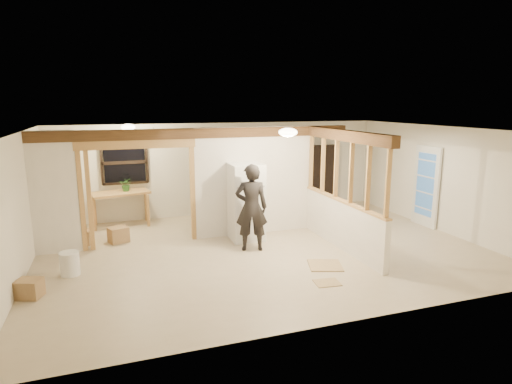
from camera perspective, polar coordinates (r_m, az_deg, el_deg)
name	(u,v)px	position (r m, az deg, el deg)	size (l,w,h in m)	color
floor	(264,250)	(9.09, 1.04, -7.69)	(9.00, 6.50, 0.01)	#BEAB8D
ceiling	(264,130)	(8.58, 1.10, 8.27)	(9.00, 6.50, 0.01)	white
wall_back	(224,169)	(11.81, -4.34, 3.11)	(9.00, 0.01, 2.50)	silver
wall_front	(347,238)	(5.90, 11.98, -6.00)	(9.00, 0.01, 2.50)	silver
wall_left	(17,209)	(8.39, -29.22, -1.96)	(0.01, 6.50, 2.50)	silver
wall_right	(441,179)	(11.10, 23.47, 1.60)	(0.01, 6.50, 2.50)	silver
partition_left_stub	(54,193)	(9.48, -25.33, -0.15)	(0.90, 0.12, 2.50)	silver
partition_center	(254,181)	(9.93, -0.22, 1.48)	(2.80, 0.12, 2.50)	silver
doorway_frame	(139,195)	(9.46, -15.30, -0.38)	(2.46, 0.14, 2.20)	tan
header_beam_back	(202,133)	(9.47, -7.18, 7.79)	(7.00, 0.18, 0.22)	#54361C
header_beam_right	(345,135)	(8.92, 11.79, 7.39)	(0.18, 3.30, 0.22)	#54361C
pony_wall	(341,225)	(9.24, 11.30, -4.30)	(0.12, 3.20, 1.00)	silver
stud_partition	(344,171)	(9.00, 11.59, 2.82)	(0.14, 3.20, 1.32)	tan
window_back	(125,163)	(11.32, -17.12, 3.78)	(1.12, 0.10, 1.10)	black
french_door	(426,186)	(11.38, 21.73, 0.69)	(0.12, 0.86, 2.00)	white
ceiling_dome_main	(288,132)	(8.23, 4.28, 7.95)	(0.36, 0.36, 0.16)	#FFEABF
ceiling_dome_util	(128,127)	(10.37, -16.69, 8.29)	(0.32, 0.32, 0.14)	#FFEABF
hanging_bulb	(154,142)	(9.73, -13.45, 6.48)	(0.07, 0.07, 0.07)	#FFD88C
refrigerator	(246,202)	(9.53, -1.33, -1.34)	(0.71, 0.69, 1.72)	silver
woman	(251,208)	(8.82, -0.62, -2.08)	(0.67, 0.44, 1.82)	black
work_table	(121,209)	(11.21, -17.55, -2.14)	(1.38, 0.69, 0.87)	tan
potted_plant	(126,185)	(11.12, -16.91, 0.96)	(0.30, 0.26, 0.33)	#256127
shop_vac	(71,226)	(10.52, -23.41, -4.23)	(0.46, 0.46, 0.60)	#B01B14
bookshelf	(322,176)	(12.70, 8.73, 2.07)	(0.91, 0.30, 1.82)	black
bucket	(70,264)	(8.42, -23.58, -8.75)	(0.34, 0.34, 0.43)	white
box_util_a	(118,235)	(9.98, -17.88, -5.43)	(0.39, 0.34, 0.34)	#99744A
box_util_b	(83,237)	(10.09, -22.11, -5.61)	(0.34, 0.34, 0.32)	#99744A
box_front	(29,289)	(7.80, -27.99, -11.30)	(0.37, 0.30, 0.30)	#99744A
floor_panel_near	(325,265)	(8.32, 9.20, -9.62)	(0.61, 0.61, 0.02)	tan
floor_panel_far	(327,283)	(7.59, 9.47, -11.84)	(0.43, 0.34, 0.01)	tan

